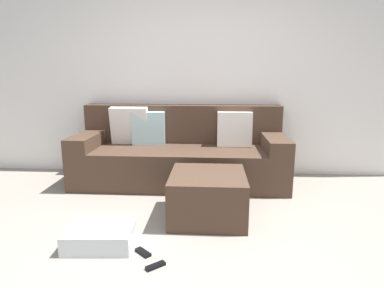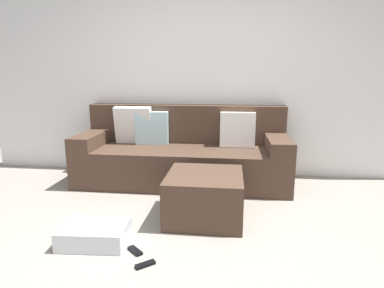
% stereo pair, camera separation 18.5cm
% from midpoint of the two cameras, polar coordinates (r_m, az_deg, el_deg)
% --- Properties ---
extents(ground_plane, '(7.53, 7.53, 0.00)m').
position_cam_midpoint_polar(ground_plane, '(2.39, -1.06, -20.52)').
color(ground_plane, gray).
extents(wall_back, '(5.80, 0.10, 2.79)m').
position_cam_midpoint_polar(wall_back, '(4.22, 3.18, 13.66)').
color(wall_back, white).
rests_on(wall_back, ground_plane).
extents(couch_sectional, '(2.47, 0.89, 0.91)m').
position_cam_midpoint_polar(couch_sectional, '(3.93, -0.25, -1.73)').
color(couch_sectional, '#473326').
rests_on(couch_sectional, ground_plane).
extents(ottoman, '(0.67, 0.69, 0.41)m').
position_cam_midpoint_polar(ottoman, '(2.98, 4.05, -9.14)').
color(ottoman, '#473326').
rests_on(ottoman, ground_plane).
extents(storage_bin, '(0.52, 0.38, 0.15)m').
position_cam_midpoint_polar(storage_bin, '(2.69, -14.88, -15.11)').
color(storage_bin, silver).
rests_on(storage_bin, ground_plane).
extents(remote_near_ottoman, '(0.14, 0.12, 0.02)m').
position_cam_midpoint_polar(remote_near_ottoman, '(2.38, -5.88, -20.39)').
color(remote_near_ottoman, black).
rests_on(remote_near_ottoman, ground_plane).
extents(remote_by_storage_bin, '(0.14, 0.13, 0.02)m').
position_cam_midpoint_polar(remote_by_storage_bin, '(2.54, -7.84, -18.16)').
color(remote_by_storage_bin, black).
rests_on(remote_by_storage_bin, ground_plane).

